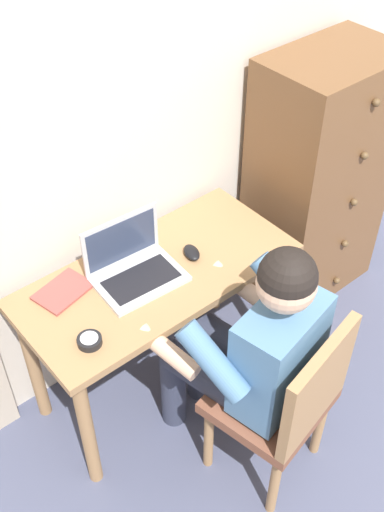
{
  "coord_description": "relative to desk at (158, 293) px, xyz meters",
  "views": [
    {
      "loc": [
        -1.57,
        0.39,
        2.46
      ],
      "look_at": [
        -0.42,
        1.76,
        0.82
      ],
      "focal_mm": 43.8,
      "sensor_mm": 36.0,
      "label": 1
    }
  ],
  "objects": [
    {
      "name": "desk",
      "position": [
        0.0,
        0.0,
        0.0
      ],
      "size": [
        1.15,
        0.54,
        0.72
      ],
      "color": "#9E754C",
      "rests_on": "ground_plane"
    },
    {
      "name": "desk_clock",
      "position": [
        -0.41,
        -0.14,
        0.13
      ],
      "size": [
        0.09,
        0.09,
        0.03
      ],
      "color": "black",
      "rests_on": "desk"
    },
    {
      "name": "laptop",
      "position": [
        -0.08,
        0.05,
        0.17
      ],
      "size": [
        0.36,
        0.27,
        0.24
      ],
      "color": "#B7BABF",
      "rests_on": "desk"
    },
    {
      "name": "notebook_pad",
      "position": [
        -0.35,
        0.14,
        0.13
      ],
      "size": [
        0.24,
        0.19,
        0.01
      ],
      "primitive_type": "cube",
      "rotation": [
        0.0,
        0.0,
        0.23
      ],
      "color": "#994742",
      "rests_on": "desk"
    },
    {
      "name": "person_seated",
      "position": [
        0.07,
        -0.48,
        0.06
      ],
      "size": [
        0.6,
        0.64,
        1.18
      ],
      "color": "#33384C",
      "rests_on": "ground_plane"
    },
    {
      "name": "computer_mouse",
      "position": [
        0.17,
        -0.01,
        0.14
      ],
      "size": [
        0.09,
        0.11,
        0.03
      ],
      "primitive_type": "ellipsoid",
      "rotation": [
        0.0,
        0.0,
        -0.33
      ],
      "color": "black",
      "rests_on": "desk"
    },
    {
      "name": "dresser",
      "position": [
        1.05,
        0.06,
        0.05
      ],
      "size": [
        0.64,
        0.46,
        1.31
      ],
      "color": "brown",
      "rests_on": "ground_plane"
    },
    {
      "name": "wall_back",
      "position": [
        0.52,
        0.34,
        0.65
      ],
      "size": [
        4.8,
        0.05,
        2.5
      ],
      "primitive_type": "cube",
      "color": "beige",
      "rests_on": "ground_plane"
    },
    {
      "name": "chair",
      "position": [
        0.1,
        -0.66,
        -0.12
      ],
      "size": [
        0.49,
        0.47,
        0.86
      ],
      "color": "brown",
      "rests_on": "ground_plane"
    }
  ]
}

